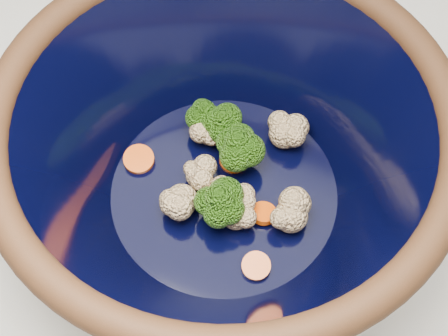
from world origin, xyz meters
The scene contains 2 objects.
mixing_bowl centered at (-0.07, -0.02, 1.00)m, with size 0.47×0.47×0.18m.
vegetable_pile centered at (-0.07, 0.00, 0.96)m, with size 0.20×0.17×0.06m.
Camera 1 is at (0.05, -0.29, 1.47)m, focal length 50.00 mm.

